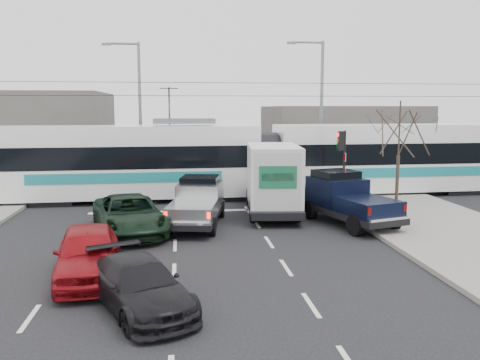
{
  "coord_description": "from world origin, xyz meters",
  "views": [
    {
      "loc": [
        -1.46,
        -17.72,
        4.84
      ],
      "look_at": [
        1.06,
        3.58,
        1.8
      ],
      "focal_mm": 38.0,
      "sensor_mm": 36.0,
      "label": 1
    }
  ],
  "objects": [
    {
      "name": "red_car",
      "position": [
        -4.1,
        -3.32,
        0.76
      ],
      "size": [
        2.47,
        4.71,
        1.53
      ],
      "primitive_type": "imported",
      "rotation": [
        0.0,
        0.0,
        0.15
      ],
      "color": "maroon",
      "rests_on": "ground"
    },
    {
      "name": "navy_pickup",
      "position": [
        5.4,
        2.7,
        1.08
      ],
      "size": [
        3.32,
        5.5,
        2.18
      ],
      "rotation": [
        0.0,
        0.0,
        0.3
      ],
      "color": "black",
      "rests_on": "ground"
    },
    {
      "name": "sidewalk_right",
      "position": [
        9.0,
        0.0,
        0.07
      ],
      "size": [
        6.0,
        60.0,
        0.15
      ],
      "primitive_type": "cube",
      "color": "gray",
      "rests_on": "ground"
    },
    {
      "name": "ground",
      "position": [
        0.0,
        0.0,
        0.0
      ],
      "size": [
        120.0,
        120.0,
        0.0
      ],
      "primitive_type": "plane",
      "color": "black",
      "rests_on": "ground"
    },
    {
      "name": "building_right",
      "position": [
        12.0,
        24.0,
        2.5
      ],
      "size": [
        12.0,
        10.0,
        5.0
      ],
      "primitive_type": "cube",
      "color": "slate",
      "rests_on": "ground"
    },
    {
      "name": "box_truck",
      "position": [
        2.72,
        5.02,
        1.58
      ],
      "size": [
        2.81,
        6.59,
        3.2
      ],
      "rotation": [
        0.0,
        0.0,
        -0.1
      ],
      "color": "black",
      "rests_on": "ground"
    },
    {
      "name": "silver_pickup",
      "position": [
        -0.75,
        3.33,
        0.96
      ],
      "size": [
        2.73,
        5.55,
        1.93
      ],
      "rotation": [
        0.0,
        0.0,
        -0.18
      ],
      "color": "black",
      "rests_on": "ground"
    },
    {
      "name": "catenary",
      "position": [
        0.0,
        10.0,
        3.88
      ],
      "size": [
        60.0,
        0.2,
        7.0
      ],
      "color": "black",
      "rests_on": "ground"
    },
    {
      "name": "rails",
      "position": [
        0.0,
        10.0,
        0.01
      ],
      "size": [
        60.0,
        1.6,
        0.03
      ],
      "primitive_type": "cube",
      "color": "#33302D",
      "rests_on": "ground"
    },
    {
      "name": "bare_tree",
      "position": [
        7.6,
        2.5,
        3.79
      ],
      "size": [
        2.4,
        2.4,
        5.0
      ],
      "color": "#47382B",
      "rests_on": "ground"
    },
    {
      "name": "street_lamp_far",
      "position": [
        -4.19,
        16.0,
        5.11
      ],
      "size": [
        2.38,
        0.25,
        9.0
      ],
      "color": "slate",
      "rests_on": "ground"
    },
    {
      "name": "green_car",
      "position": [
        -3.47,
        1.98,
        0.73
      ],
      "size": [
        3.59,
        5.7,
        1.47
      ],
      "primitive_type": "imported",
      "rotation": [
        0.0,
        0.0,
        0.23
      ],
      "color": "black",
      "rests_on": "ground"
    },
    {
      "name": "tram",
      "position": [
        3.17,
        9.46,
        2.08
      ],
      "size": [
        28.79,
        3.95,
        5.86
      ],
      "rotation": [
        0.0,
        0.0,
        0.04
      ],
      "color": "white",
      "rests_on": "ground"
    },
    {
      "name": "dark_car",
      "position": [
        -2.49,
        -5.76,
        0.61
      ],
      "size": [
        3.31,
        4.56,
        1.23
      ],
      "primitive_type": "imported",
      "rotation": [
        0.0,
        0.0,
        0.43
      ],
      "color": "black",
      "rests_on": "ground"
    },
    {
      "name": "street_lamp_near",
      "position": [
        7.31,
        14.0,
        5.11
      ],
      "size": [
        2.38,
        0.25,
        9.0
      ],
      "color": "slate",
      "rests_on": "ground"
    },
    {
      "name": "traffic_signal",
      "position": [
        6.47,
        6.5,
        2.74
      ],
      "size": [
        0.44,
        0.44,
        3.6
      ],
      "color": "black",
      "rests_on": "ground"
    },
    {
      "name": "building_left",
      "position": [
        -14.0,
        22.0,
        3.0
      ],
      "size": [
        14.0,
        10.0,
        6.0
      ],
      "primitive_type": "cube",
      "color": "slate",
      "rests_on": "ground"
    }
  ]
}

